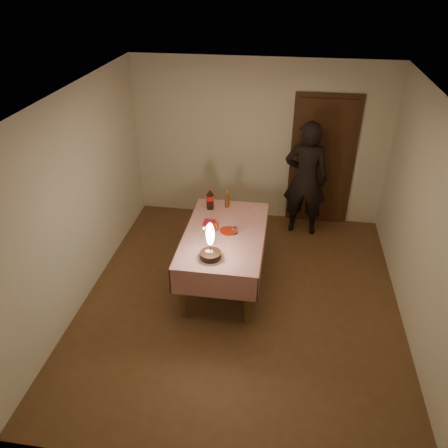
{
  "coord_description": "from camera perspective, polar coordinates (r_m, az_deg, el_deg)",
  "views": [
    {
      "loc": [
        0.44,
        -4.29,
        3.79
      ],
      "look_at": [
        -0.27,
        0.31,
        0.95
      ],
      "focal_mm": 35.0,
      "sensor_mm": 36.0,
      "label": 1
    }
  ],
  "objects": [
    {
      "name": "dining_table",
      "position": [
        5.64,
        0.08,
        -2.03
      ],
      "size": [
        1.02,
        1.72,
        0.79
      ],
      "color": "brown",
      "rests_on": "ground"
    },
    {
      "name": "clear_cup",
      "position": [
        5.54,
        1.43,
        -0.86
      ],
      "size": [
        0.07,
        0.07,
        0.09
      ],
      "primitive_type": "cylinder",
      "color": "white",
      "rests_on": "dining_table"
    },
    {
      "name": "cola_bottle",
      "position": [
        6.05,
        -1.83,
        3.3
      ],
      "size": [
        0.1,
        0.1,
        0.32
      ],
      "color": "black",
      "rests_on": "dining_table"
    },
    {
      "name": "room_shell",
      "position": [
        4.88,
        3.08,
        5.39
      ],
      "size": [
        4.04,
        4.54,
        2.62
      ],
      "color": "beige",
      "rests_on": "ground"
    },
    {
      "name": "red_plate",
      "position": [
        5.61,
        0.57,
        -0.88
      ],
      "size": [
        0.22,
        0.22,
        0.01
      ],
      "primitive_type": "cylinder",
      "color": "#AB1B0B",
      "rests_on": "dining_table"
    },
    {
      "name": "red_cup",
      "position": [
        5.61,
        -1.16,
        -0.34
      ],
      "size": [
        0.08,
        0.08,
        0.1
      ],
      "primitive_type": "cylinder",
      "color": "red",
      "rests_on": "dining_table"
    },
    {
      "name": "birthday_cake",
      "position": [
        5.05,
        -1.79,
        -3.27
      ],
      "size": [
        0.32,
        0.32,
        0.48
      ],
      "color": "white",
      "rests_on": "dining_table"
    },
    {
      "name": "amber_bottle_left",
      "position": [
        6.1,
        0.42,
        3.24
      ],
      "size": [
        0.06,
        0.06,
        0.26
      ],
      "color": "#5C2E0F",
      "rests_on": "dining_table"
    },
    {
      "name": "napkin_stack",
      "position": [
        5.78,
        -1.93,
        0.22
      ],
      "size": [
        0.15,
        0.15,
        0.02
      ],
      "primitive_type": "cube",
      "color": "#AC132B",
      "rests_on": "dining_table"
    },
    {
      "name": "photographer",
      "position": [
        6.79,
        10.63,
        5.81
      ],
      "size": [
        0.71,
        0.5,
        1.83
      ],
      "color": "black",
      "rests_on": "ground"
    },
    {
      "name": "ground",
      "position": [
        5.74,
        2.19,
        -9.92
      ],
      "size": [
        4.0,
        4.5,
        0.01
      ],
      "primitive_type": "cube",
      "color": "brown",
      "rests_on": "ground"
    }
  ]
}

